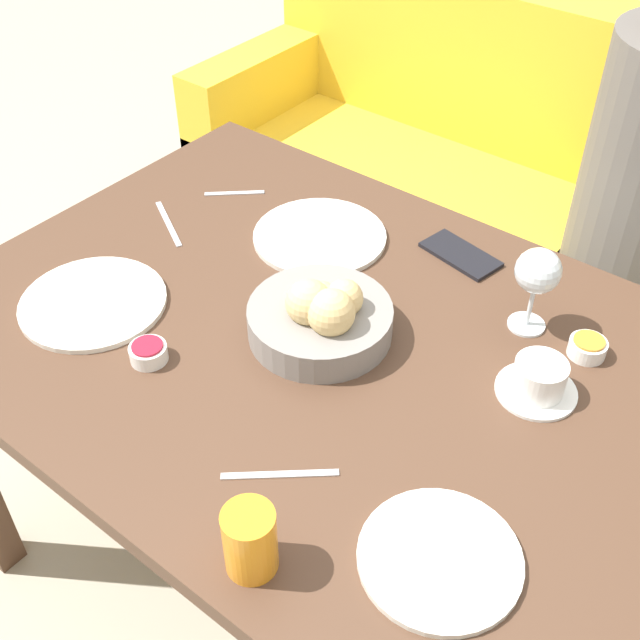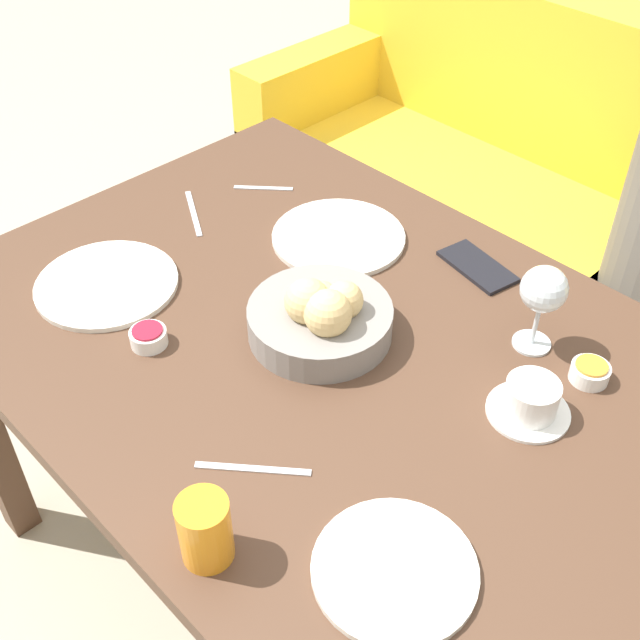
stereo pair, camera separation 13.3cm
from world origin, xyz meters
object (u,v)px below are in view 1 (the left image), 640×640
object	(u,v)px
fork_silver	(280,474)
plate_far_center	(320,236)
seated_person	(640,242)
plate_near_right	(440,558)
jam_bowl_berry	(148,353)
spoon_coffee	(235,193)
couch	(512,223)
juice_glass	(250,541)
cell_phone	(461,255)
bread_basket	(321,316)
plate_near_left	(93,302)
coffee_cup	(539,380)
knife_silver	(168,224)
jam_bowl_honey	(587,347)
wine_glass	(538,274)

from	to	relation	value
fork_silver	plate_far_center	bearing A→B (deg)	122.79
seated_person	plate_near_right	xyz separation A→B (m)	(0.14, -1.16, 0.22)
jam_bowl_berry	spoon_coffee	distance (m)	0.51
couch	fork_silver	world-z (taller)	couch
seated_person	spoon_coffee	bearing A→B (deg)	-134.20
seated_person	fork_silver	distance (m)	1.21
juice_glass	cell_phone	size ratio (longest dim) A/B	0.63
bread_basket	plate_far_center	xyz separation A→B (m)	(-0.18, 0.22, -0.04)
jam_bowl_berry	spoon_coffee	size ratio (longest dim) A/B	0.62
plate_near_left	couch	bearing A→B (deg)	79.88
fork_silver	spoon_coffee	world-z (taller)	same
couch	juice_glass	size ratio (longest dim) A/B	18.53
bread_basket	juice_glass	xyz separation A→B (m)	(0.20, -0.40, 0.01)
bread_basket	plate_far_center	world-z (taller)	bread_basket
coffee_cup	plate_near_left	bearing A→B (deg)	-157.77
plate_far_center	cell_phone	xyz separation A→B (m)	(0.25, 0.12, -0.00)
couch	knife_silver	distance (m)	1.12
couch	seated_person	xyz separation A→B (m)	(0.39, -0.15, 0.19)
seated_person	jam_bowl_honey	size ratio (longest dim) A/B	19.73
jam_bowl_berry	fork_silver	world-z (taller)	jam_bowl_berry
plate_near_right	spoon_coffee	bearing A→B (deg)	149.21
seated_person	coffee_cup	world-z (taller)	seated_person
plate_far_center	spoon_coffee	distance (m)	0.24
wine_glass	spoon_coffee	size ratio (longest dim) A/B	1.56
juice_glass	jam_bowl_honey	distance (m)	0.65
fork_silver	seated_person	bearing A→B (deg)	84.61
jam_bowl_berry	jam_bowl_honey	bearing A→B (deg)	39.31
juice_glass	knife_silver	size ratio (longest dim) A/B	0.67
jam_bowl_berry	fork_silver	size ratio (longest dim) A/B	0.46
juice_glass	cell_phone	world-z (taller)	juice_glass
fork_silver	cell_phone	distance (m)	0.61
wine_glass	coffee_cup	xyz separation A→B (m)	(0.09, -0.13, -0.09)
spoon_coffee	cell_phone	xyz separation A→B (m)	(0.49, 0.10, 0.00)
jam_bowl_honey	knife_silver	size ratio (longest dim) A/B	0.41
juice_glass	knife_silver	xyz separation A→B (m)	(-0.64, 0.47, -0.05)
fork_silver	knife_silver	size ratio (longest dim) A/B	0.88
plate_near_left	plate_near_right	distance (m)	0.75
knife_silver	couch	bearing A→B (deg)	73.12
bread_basket	plate_near_right	world-z (taller)	bread_basket
juice_glass	wine_glass	world-z (taller)	wine_glass
spoon_coffee	fork_silver	bearing A→B (deg)	-42.15
plate_near_left	cell_phone	distance (m)	0.68
couch	seated_person	world-z (taller)	seated_person
bread_basket	jam_bowl_honey	world-z (taller)	bread_basket
bread_basket	jam_bowl_honey	bearing A→B (deg)	32.24
plate_near_right	juice_glass	world-z (taller)	juice_glass
seated_person	wine_glass	xyz separation A→B (m)	(0.01, -0.68, 0.33)
bread_basket	jam_bowl_berry	xyz separation A→B (m)	(-0.18, -0.22, -0.03)
plate_near_left	jam_bowl_berry	bearing A→B (deg)	-10.52
jam_bowl_honey	fork_silver	bearing A→B (deg)	-115.02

